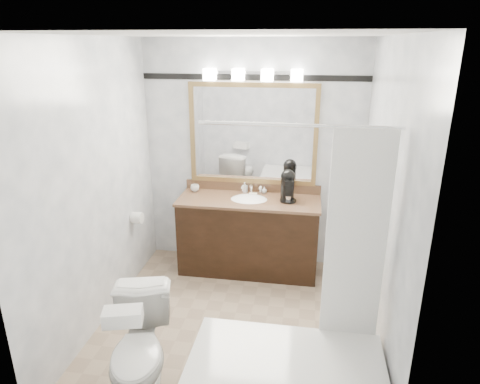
{
  "coord_description": "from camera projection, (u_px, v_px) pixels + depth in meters",
  "views": [
    {
      "loc": [
        0.6,
        -3.26,
        2.45
      ],
      "look_at": [
        0.01,
        0.35,
        1.16
      ],
      "focal_mm": 32.0,
      "sensor_mm": 36.0,
      "label": 1
    }
  ],
  "objects": [
    {
      "name": "room",
      "position": [
        232.0,
        196.0,
        3.52
      ],
      "size": [
        2.42,
        2.62,
        2.52
      ],
      "color": "tan",
      "rests_on": "ground"
    },
    {
      "name": "soap_bottle_a",
      "position": [
        245.0,
        187.0,
        4.8
      ],
      "size": [
        0.06,
        0.06,
        0.11
      ],
      "primitive_type": "imported",
      "rotation": [
        0.0,
        0.0,
        -0.26
      ],
      "color": "white",
      "rests_on": "vanity"
    },
    {
      "name": "soap_bottle_b",
      "position": [
        264.0,
        190.0,
        4.77
      ],
      "size": [
        0.08,
        0.08,
        0.07
      ],
      "primitive_type": "imported",
      "rotation": [
        0.0,
        0.0,
        0.39
      ],
      "color": "white",
      "rests_on": "vanity"
    },
    {
      "name": "soap_bar",
      "position": [
        253.0,
        194.0,
        4.7
      ],
      "size": [
        0.09,
        0.06,
        0.03
      ],
      "primitive_type": "cube",
      "rotation": [
        0.0,
        0.0,
        -0.06
      ],
      "color": "#ECE7C2",
      "rests_on": "vanity"
    },
    {
      "name": "toilet",
      "position": [
        140.0,
        351.0,
        3.03
      ],
      "size": [
        0.6,
        0.83,
        0.76
      ],
      "primitive_type": "imported",
      "rotation": [
        0.0,
        0.0,
        0.25
      ],
      "color": "white",
      "rests_on": "ground"
    },
    {
      "name": "tp_roll",
      "position": [
        137.0,
        218.0,
        4.5
      ],
      "size": [
        0.11,
        0.12,
        0.12
      ],
      "primitive_type": "cylinder",
      "rotation": [
        0.0,
        1.57,
        0.0
      ],
      "color": "white",
      "rests_on": "room"
    },
    {
      "name": "tissue_box",
      "position": [
        123.0,
        316.0,
        2.7
      ],
      "size": [
        0.27,
        0.2,
        0.1
      ],
      "primitive_type": "cube",
      "rotation": [
        0.0,
        0.0,
        0.27
      ],
      "color": "white",
      "rests_on": "toilet"
    },
    {
      "name": "vanity",
      "position": [
        249.0,
        233.0,
        4.74
      ],
      "size": [
        1.53,
        0.58,
        0.97
      ],
      "color": "black",
      "rests_on": "ground"
    },
    {
      "name": "mirror",
      "position": [
        253.0,
        134.0,
        4.63
      ],
      "size": [
        1.4,
        0.04,
        1.1
      ],
      "color": "olive",
      "rests_on": "room"
    },
    {
      "name": "vanity_light_bar",
      "position": [
        253.0,
        74.0,
        4.37
      ],
      "size": [
        1.02,
        0.14,
        0.12
      ],
      "color": "silver",
      "rests_on": "room"
    },
    {
      "name": "accent_stripe",
      "position": [
        254.0,
        77.0,
        4.44
      ],
      "size": [
        2.4,
        0.01,
        0.06
      ],
      "primitive_type": "cube",
      "color": "black",
      "rests_on": "room"
    },
    {
      "name": "coffee_maker",
      "position": [
        288.0,
        184.0,
        4.52
      ],
      "size": [
        0.17,
        0.22,
        0.34
      ],
      "rotation": [
        0.0,
        0.0,
        0.23
      ],
      "color": "black",
      "rests_on": "vanity"
    },
    {
      "name": "cup_left",
      "position": [
        195.0,
        188.0,
        4.82
      ],
      "size": [
        0.12,
        0.12,
        0.08
      ],
      "primitive_type": "imported",
      "rotation": [
        0.0,
        0.0,
        0.34
      ],
      "color": "white",
      "rests_on": "vanity"
    },
    {
      "name": "bathtub",
      "position": [
        289.0,
        377.0,
        2.92
      ],
      "size": [
        1.3,
        0.75,
        1.96
      ],
      "color": "white",
      "rests_on": "ground"
    }
  ]
}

